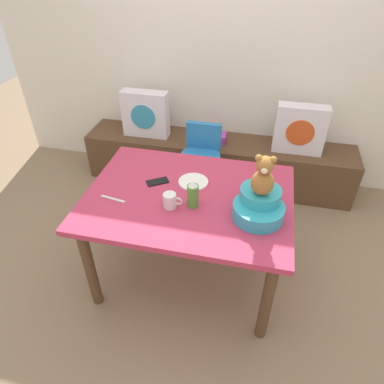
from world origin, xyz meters
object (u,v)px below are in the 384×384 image
pillow_floral_left (146,114)px  ketchup_bottle (193,194)px  highchair (201,158)px  pillow_floral_right (300,129)px  teddy_bear (263,177)px  coffee_mug (170,201)px  cell_phone (158,182)px  dining_table (189,207)px  infant_seat_teal (259,206)px  dinner_plate_near (193,182)px  book_stack (215,137)px

pillow_floral_left → ketchup_bottle: ketchup_bottle is taller
highchair → pillow_floral_left: bearing=146.5°
pillow_floral_right → teddy_bear: size_ratio=1.76×
coffee_mug → cell_phone: bearing=123.9°
dining_table → coffee_mug: bearing=-120.4°
infant_seat_teal → teddy_bear: 0.21m
teddy_bear → dining_table: bearing=167.6°
pillow_floral_right → pillow_floral_left: bearing=180.0°
teddy_bear → ketchup_bottle: 0.44m
highchair → dinner_plate_near: highchair is taller
dining_table → teddy_bear: bearing=-12.4°
pillow_floral_left → ketchup_bottle: 1.53m
dining_table → highchair: 0.81m
ketchup_bottle → dinner_plate_near: size_ratio=0.92×
infant_seat_teal → dinner_plate_near: size_ratio=1.65×
book_stack → highchair: 0.44m
highchair → cell_phone: highchair is taller
book_stack → teddy_bear: teddy_bear is taller
teddy_bear → cell_phone: bearing=164.4°
dining_table → dinner_plate_near: 0.17m
ketchup_bottle → cell_phone: 0.35m
dining_table → teddy_bear: 0.59m
pillow_floral_left → dinner_plate_near: size_ratio=2.20×
highchair → teddy_bear: size_ratio=3.16×
pillow_floral_left → cell_phone: (0.48, -1.13, 0.06)m
pillow_floral_right → cell_phone: 1.48m
book_stack → dinner_plate_near: bearing=-88.4°
pillow_floral_right → dining_table: bearing=-120.8°
highchair → infant_seat_teal: infant_seat_teal is taller
highchair → infant_seat_teal: size_ratio=2.39×
book_stack → dining_table: dining_table is taller
cell_phone → infant_seat_teal: bearing=-139.3°
highchair → ketchup_bottle: size_ratio=4.27×
infant_seat_teal → cell_phone: bearing=164.5°
pillow_floral_right → teddy_bear: (-0.28, -1.31, 0.34)m
pillow_floral_right → book_stack: 0.78m
ketchup_bottle → pillow_floral_left: bearing=120.1°
book_stack → dinner_plate_near: dinner_plate_near is taller
dining_table → coffee_mug: (-0.08, -0.14, 0.15)m
pillow_floral_left → cell_phone: size_ratio=3.06×
dinner_plate_near → pillow_floral_left: bearing=123.4°
coffee_mug → dinner_plate_near: (0.08, 0.28, -0.04)m
dining_table → infant_seat_teal: infant_seat_teal is taller
infant_seat_teal → dinner_plate_near: bearing=151.9°
pillow_floral_left → dining_table: size_ratio=0.34×
pillow_floral_right → dinner_plate_near: 1.30m
dining_table → cell_phone: bearing=158.7°
dinner_plate_near → cell_phone: (-0.24, -0.05, -0.00)m
coffee_mug → pillow_floral_left: bearing=114.9°
pillow_floral_right → dinner_plate_near: size_ratio=2.20×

